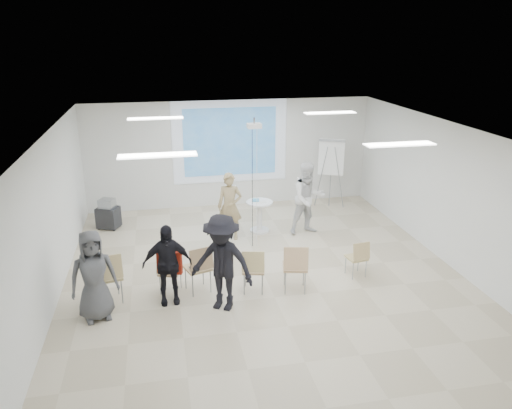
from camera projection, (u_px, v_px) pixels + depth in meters
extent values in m
cube|color=beige|center=(264.00, 276.00, 10.38)|extent=(8.00, 9.00, 0.10)
cube|color=white|center=(264.00, 128.00, 9.36)|extent=(8.00, 9.00, 0.10)
cube|color=silver|center=(230.00, 153.00, 14.09)|extent=(8.00, 0.10, 3.00)
cube|color=silver|center=(48.00, 220.00, 9.12)|extent=(0.10, 9.00, 3.00)
cube|color=silver|center=(449.00, 193.00, 10.62)|extent=(0.10, 9.00, 3.00)
cube|color=silver|center=(230.00, 142.00, 13.91)|extent=(3.20, 0.01, 2.30)
cube|color=teal|center=(230.00, 142.00, 13.90)|extent=(2.60, 0.01, 1.90)
cylinder|color=silver|center=(259.00, 230.00, 12.55)|extent=(0.58, 0.58, 0.06)
cylinder|color=white|center=(259.00, 217.00, 12.43)|extent=(0.16, 0.16, 0.72)
cylinder|color=white|center=(259.00, 202.00, 12.30)|extent=(0.78, 0.78, 0.04)
cube|color=silver|center=(262.00, 202.00, 12.26)|extent=(0.22, 0.15, 0.01)
cube|color=#419AC3|center=(256.00, 200.00, 12.35)|extent=(0.20, 0.25, 0.02)
imported|color=tan|center=(230.00, 202.00, 11.85)|extent=(0.77, 0.62, 1.85)
imported|color=white|center=(308.00, 195.00, 12.15)|extent=(1.07, 0.91, 2.00)
cube|color=white|center=(235.00, 187.00, 12.02)|extent=(0.07, 0.12, 0.04)
cube|color=white|center=(299.00, 179.00, 12.23)|extent=(0.06, 0.12, 0.04)
cube|color=tan|center=(108.00, 277.00, 9.16)|extent=(0.57, 0.57, 0.04)
cube|color=tan|center=(109.00, 268.00, 8.88)|extent=(0.48, 0.21, 0.45)
cylinder|color=gray|center=(101.00, 296.00, 9.00)|extent=(0.03, 0.03, 0.49)
cylinder|color=gray|center=(122.00, 291.00, 9.16)|extent=(0.03, 0.03, 0.49)
cylinder|color=gray|center=(97.00, 287.00, 9.33)|extent=(0.03, 0.03, 0.49)
cylinder|color=gray|center=(118.00, 282.00, 9.48)|extent=(0.03, 0.03, 0.49)
cube|color=tan|center=(170.00, 272.00, 9.53)|extent=(0.49, 0.49, 0.04)
cube|color=tan|center=(166.00, 265.00, 9.28)|extent=(0.39, 0.20, 0.37)
cylinder|color=gray|center=(160.00, 285.00, 9.47)|extent=(0.03, 0.03, 0.41)
cylinder|color=gray|center=(176.00, 286.00, 9.43)|extent=(0.03, 0.03, 0.41)
cylinder|color=gray|center=(165.00, 277.00, 9.77)|extent=(0.03, 0.03, 0.41)
cylinder|color=gray|center=(181.00, 278.00, 9.73)|extent=(0.03, 0.03, 0.41)
cube|color=tan|center=(198.00, 268.00, 9.53)|extent=(0.57, 0.57, 0.04)
cube|color=tan|center=(201.00, 259.00, 9.27)|extent=(0.46, 0.22, 0.43)
cylinder|color=gray|center=(193.00, 286.00, 9.38)|extent=(0.03, 0.03, 0.47)
cylinder|color=#979A9F|center=(211.00, 281.00, 9.55)|extent=(0.03, 0.03, 0.47)
cylinder|color=gray|center=(186.00, 278.00, 9.68)|extent=(0.03, 0.03, 0.47)
cylinder|color=gray|center=(203.00, 273.00, 9.85)|extent=(0.03, 0.03, 0.47)
cube|color=tan|center=(254.00, 269.00, 9.55)|extent=(0.51, 0.51, 0.04)
cube|color=tan|center=(253.00, 262.00, 9.27)|extent=(0.43, 0.18, 0.40)
cylinder|color=gray|center=(244.00, 284.00, 9.47)|extent=(0.03, 0.03, 0.44)
cylinder|color=gray|center=(262.00, 285.00, 9.46)|extent=(0.03, 0.03, 0.44)
cylinder|color=gray|center=(245.00, 276.00, 9.79)|extent=(0.03, 0.03, 0.44)
cylinder|color=#92959B|center=(263.00, 276.00, 9.78)|extent=(0.03, 0.03, 0.44)
cube|color=tan|center=(295.00, 267.00, 9.56)|extent=(0.55, 0.55, 0.04)
cube|color=tan|center=(296.00, 259.00, 9.26)|extent=(0.47, 0.19, 0.44)
cylinder|color=#92959A|center=(285.00, 283.00, 9.47)|extent=(0.03, 0.03, 0.48)
cylinder|color=#909398|center=(305.00, 283.00, 9.47)|extent=(0.03, 0.03, 0.48)
cylinder|color=#979A9F|center=(285.00, 274.00, 9.82)|extent=(0.03, 0.03, 0.48)
cylinder|color=gray|center=(304.00, 274.00, 9.82)|extent=(0.03, 0.03, 0.48)
cube|color=tan|center=(356.00, 258.00, 10.17)|extent=(0.42, 0.42, 0.04)
cube|color=tan|center=(362.00, 251.00, 9.94)|extent=(0.38, 0.13, 0.35)
cylinder|color=gray|center=(353.00, 271.00, 10.05)|extent=(0.02, 0.02, 0.39)
cylinder|color=gray|center=(366.00, 269.00, 10.15)|extent=(0.02, 0.02, 0.39)
cylinder|color=gray|center=(346.00, 265.00, 10.32)|extent=(0.02, 0.02, 0.39)
cylinder|color=gray|center=(358.00, 263.00, 10.41)|extent=(0.02, 0.02, 0.39)
cube|color=#9E2313|center=(170.00, 262.00, 9.23)|extent=(0.47, 0.25, 0.44)
imported|color=black|center=(197.00, 266.00, 9.54)|extent=(0.42, 0.35, 0.03)
imported|color=black|center=(167.00, 259.00, 9.00)|extent=(1.04, 0.65, 1.75)
imported|color=black|center=(222.00, 257.00, 8.76)|extent=(1.50, 1.29, 2.04)
imported|color=#505155|center=(93.00, 271.00, 8.48)|extent=(1.02, 0.80, 1.83)
cylinder|color=gray|center=(321.00, 177.00, 13.98)|extent=(0.24, 0.33, 1.78)
cylinder|color=gray|center=(339.00, 178.00, 13.88)|extent=(0.39, 0.08, 1.78)
cylinder|color=gray|center=(331.00, 174.00, 14.23)|extent=(0.18, 0.38, 1.78)
cube|color=white|center=(331.00, 157.00, 13.86)|extent=(0.73, 0.47, 1.00)
cube|color=gray|center=(332.00, 141.00, 13.75)|extent=(0.69, 0.34, 0.07)
cube|color=black|center=(108.00, 217.00, 12.68)|extent=(0.64, 0.59, 0.52)
cube|color=gray|center=(107.00, 203.00, 12.56)|extent=(0.46, 0.43, 0.23)
cylinder|color=black|center=(99.00, 228.00, 12.67)|extent=(0.08, 0.08, 0.06)
cylinder|color=black|center=(114.00, 230.00, 12.58)|extent=(0.08, 0.08, 0.06)
cylinder|color=black|center=(105.00, 224.00, 12.95)|extent=(0.08, 0.08, 0.06)
cylinder|color=black|center=(120.00, 225.00, 12.87)|extent=(0.08, 0.08, 0.06)
cube|color=white|center=(254.00, 126.00, 10.85)|extent=(0.30, 0.25, 0.10)
cylinder|color=gray|center=(254.00, 121.00, 10.81)|extent=(0.04, 0.04, 0.14)
cylinder|color=black|center=(252.00, 190.00, 11.23)|extent=(0.01, 0.01, 2.77)
cylinder|color=white|center=(257.00, 190.00, 11.23)|extent=(0.01, 0.01, 2.77)
cube|color=white|center=(155.00, 118.00, 10.87)|extent=(1.20, 0.30, 0.02)
cube|color=white|center=(330.00, 113.00, 11.61)|extent=(1.20, 0.30, 0.02)
cube|color=white|center=(158.00, 155.00, 7.63)|extent=(1.20, 0.30, 0.02)
cube|color=white|center=(400.00, 144.00, 8.37)|extent=(1.20, 0.30, 0.02)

